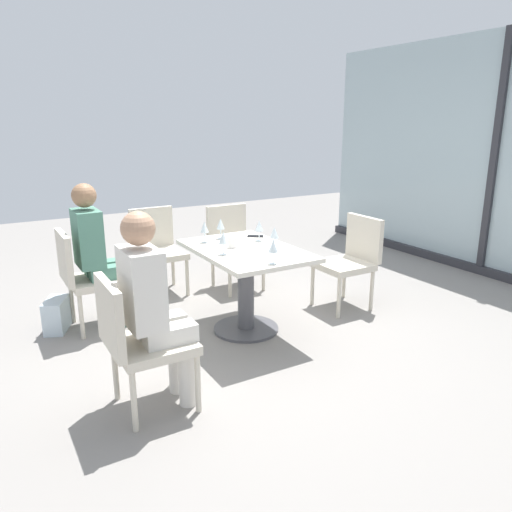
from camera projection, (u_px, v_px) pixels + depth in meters
ground_plane at (246, 330)px, 4.25m from camera, size 12.00×12.00×0.00m
window_wall_backdrop at (494, 170)px, 5.48m from camera, size 5.22×0.10×2.70m
dining_table_main at (246, 273)px, 4.11m from camera, size 1.16×0.77×0.73m
chair_front_left at (85, 274)px, 4.15m from camera, size 0.46×0.50×0.87m
chair_front_right at (137, 337)px, 2.95m from camera, size 0.46×0.50×0.87m
chair_side_end at (157, 245)px, 5.09m from camera, size 0.50×0.46×0.87m
chair_far_left at (233, 242)px, 5.24m from camera, size 0.50×0.46×0.87m
chair_near_window at (351, 256)px, 4.68m from camera, size 0.46×0.51×0.87m
person_front_left at (96, 249)px, 4.15m from camera, size 0.34×0.39×1.26m
person_front_right at (153, 302)px, 2.95m from camera, size 0.34×0.39×1.26m
wine_glass_0 at (204, 227)px, 4.21m from camera, size 0.07×0.07×0.18m
wine_glass_1 at (223, 238)px, 3.83m from camera, size 0.07×0.07×0.18m
wine_glass_2 at (221, 224)px, 4.34m from camera, size 0.07×0.07×0.18m
wine_glass_3 at (259, 226)px, 4.26m from camera, size 0.07×0.07×0.18m
wine_glass_4 at (273, 247)px, 3.58m from camera, size 0.07×0.07×0.18m
wine_glass_5 at (274, 233)px, 4.01m from camera, size 0.07×0.07×0.18m
coffee_cup at (232, 242)px, 4.06m from camera, size 0.08×0.08×0.09m
cell_phone_on_table at (255, 236)px, 4.46m from camera, size 0.14×0.16×0.01m
handbag_0 at (57, 315)px, 4.20m from camera, size 0.34×0.27×0.28m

